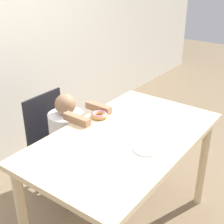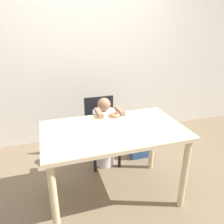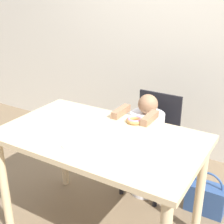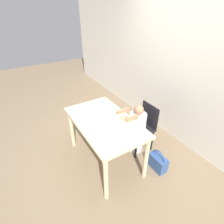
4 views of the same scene
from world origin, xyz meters
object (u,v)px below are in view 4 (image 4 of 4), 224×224
(donut, at_px, (125,117))
(chair, at_px, (142,127))
(child_figure, at_px, (137,129))
(handbag, at_px, (158,162))

(donut, bearing_deg, chair, 94.96)
(child_figure, xyz_separation_m, donut, (0.03, -0.28, 0.36))
(handbag, bearing_deg, chair, 170.60)
(child_figure, height_order, donut, child_figure)
(chair, distance_m, donut, 0.54)
(chair, height_order, handbag, chair)
(child_figure, distance_m, donut, 0.46)
(chair, bearing_deg, handbag, -9.40)
(donut, bearing_deg, child_figure, 97.00)
(child_figure, bearing_deg, handbag, 3.60)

